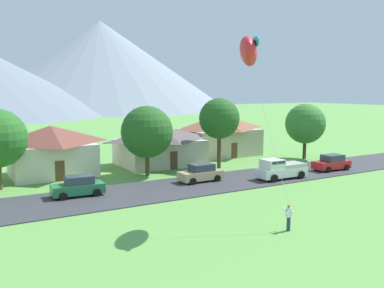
{
  "coord_description": "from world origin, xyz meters",
  "views": [
    {
      "loc": [
        -14.24,
        -6.36,
        8.79
      ],
      "look_at": [
        -0.57,
        17.23,
        5.23
      ],
      "focal_mm": 39.02,
      "sensor_mm": 36.0,
      "label": 1
    }
  ],
  "objects": [
    {
      "name": "tree_near_left",
      "position": [
        24.52,
        31.93,
        4.51
      ],
      "size": [
        5.05,
        5.05,
        7.04
      ],
      "color": "#4C3823",
      "rests_on": "ground"
    },
    {
      "name": "parked_car_tan_mid_west",
      "position": [
        6.08,
        27.08,
        0.87
      ],
      "size": [
        4.22,
        2.11,
        1.68
      ],
      "color": "tan",
      "rests_on": "road_strip"
    },
    {
      "name": "house_right_center",
      "position": [
        -5.49,
        37.64,
        2.66
      ],
      "size": [
        8.63,
        7.6,
        5.14
      ],
      "color": "beige",
      "rests_on": "ground"
    },
    {
      "name": "parked_car_red_west_end",
      "position": [
        21.39,
        24.74,
        0.87
      ],
      "size": [
        4.27,
        2.21,
        1.68
      ],
      "color": "red",
      "rests_on": "road_strip"
    },
    {
      "name": "parked_car_green_mid_east",
      "position": [
        -5.52,
        27.44,
        0.87
      ],
      "size": [
        4.27,
        2.22,
        1.68
      ],
      "color": "#237042",
      "rests_on": "road_strip"
    },
    {
      "name": "house_rightmost",
      "position": [
        6.85,
        37.67,
        2.35
      ],
      "size": [
        9.91,
        7.77,
        4.54
      ],
      "color": "beige",
      "rests_on": "ground"
    },
    {
      "name": "road_strip",
      "position": [
        0.0,
        26.02,
        0.04
      ],
      "size": [
        160.0,
        7.52,
        0.08
      ],
      "primitive_type": "cube",
      "color": "#38383D",
      "rests_on": "ground"
    },
    {
      "name": "house_left_center",
      "position": [
        16.99,
        40.17,
        2.82
      ],
      "size": [
        10.34,
        7.48,
        5.45
      ],
      "color": "beige",
      "rests_on": "ground"
    },
    {
      "name": "tree_right_of_center",
      "position": [
        2.93,
        32.42,
        4.51
      ],
      "size": [
        5.31,
        5.31,
        7.18
      ],
      "color": "#4C3823",
      "rests_on": "ground"
    },
    {
      "name": "pickup_truck_white_east_side",
      "position": [
        13.45,
        24.17,
        1.06
      ],
      "size": [
        5.25,
        2.43,
        1.99
      ],
      "color": "white",
      "rests_on": "road_strip"
    },
    {
      "name": "mountain_east_ridge",
      "position": [
        45.16,
        177.56,
        19.53
      ],
      "size": [
        114.07,
        114.07,
        39.06
      ],
      "primitive_type": "cone",
      "color": "gray",
      "rests_on": "ground"
    },
    {
      "name": "kite_flyer_with_kite",
      "position": [
        2.95,
        15.81,
        11.18
      ],
      "size": [
        2.98,
        5.43,
        12.36
      ],
      "color": "navy",
      "rests_on": "ground"
    },
    {
      "name": "tree_center",
      "position": [
        11.62,
        32.2,
        5.57
      ],
      "size": [
        4.55,
        4.55,
        7.88
      ],
      "color": "#4C3823",
      "rests_on": "ground"
    }
  ]
}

